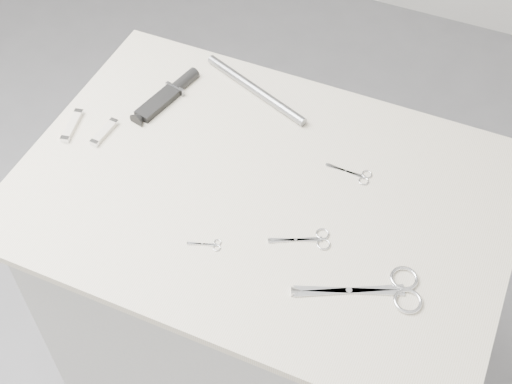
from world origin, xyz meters
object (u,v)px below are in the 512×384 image
at_px(embroidery_scissors_a, 311,239).
at_px(embroidery_scissors_b, 356,174).
at_px(pocket_knife_b, 104,132).
at_px(plinth, 261,308).
at_px(sheathed_knife, 170,93).
at_px(metal_rail, 256,89).
at_px(large_shears, 386,290).
at_px(pocket_knife_a, 72,125).
at_px(tiny_scissors, 209,245).

xyz_separation_m(embroidery_scissors_a, embroidery_scissors_b, (0.03, 0.19, -0.00)).
bearing_deg(embroidery_scissors_a, pocket_knife_b, 145.06).
height_order(plinth, embroidery_scissors_a, embroidery_scissors_a).
xyz_separation_m(embroidery_scissors_a, pocket_knife_b, (-0.51, 0.09, 0.00)).
xyz_separation_m(sheathed_knife, metal_rail, (0.17, 0.09, 0.00)).
xyz_separation_m(large_shears, sheathed_knife, (-0.60, 0.30, 0.00)).
bearing_deg(sheathed_knife, pocket_knife_b, 169.19).
bearing_deg(large_shears, pocket_knife_a, 146.02).
height_order(sheathed_knife, metal_rail, metal_rail).
xyz_separation_m(plinth, embroidery_scissors_b, (0.16, 0.11, 0.47)).
bearing_deg(embroidery_scissors_b, tiny_scissors, -124.02).
bearing_deg(embroidery_scissors_b, plinth, -142.97).
height_order(large_shears, metal_rail, metal_rail).
xyz_separation_m(embroidery_scissors_b, tiny_scissors, (-0.20, -0.28, -0.00)).
xyz_separation_m(plinth, metal_rail, (-0.13, 0.26, 0.48)).
bearing_deg(embroidery_scissors_a, large_shears, -43.03).
relative_size(large_shears, metal_rail, 0.76).
relative_size(plinth, pocket_knife_b, 10.75).
height_order(embroidery_scissors_a, metal_rail, metal_rail).
relative_size(embroidery_scissors_b, tiny_scissors, 1.48).
xyz_separation_m(large_shears, metal_rail, (-0.43, 0.39, 0.01)).
bearing_deg(tiny_scissors, large_shears, -12.91).
bearing_deg(large_shears, sheathed_knife, 128.84).
relative_size(embroidery_scissors_b, metal_rail, 0.32).
distance_m(tiny_scissors, metal_rail, 0.44).
relative_size(tiny_scissors, metal_rail, 0.22).
height_order(plinth, sheathed_knife, sheathed_knife).
distance_m(tiny_scissors, sheathed_knife, 0.43).
bearing_deg(plinth, metal_rail, 116.55).
height_order(large_shears, embroidery_scissors_a, large_shears).
height_order(embroidery_scissors_a, pocket_knife_b, pocket_knife_b).
bearing_deg(pocket_knife_a, tiny_scissors, -123.97).
xyz_separation_m(embroidery_scissors_b, pocket_knife_a, (-0.61, -0.12, 0.00)).
relative_size(large_shears, pocket_knife_a, 2.34).
bearing_deg(plinth, pocket_knife_b, 178.74).
height_order(large_shears, pocket_knife_a, pocket_knife_a).
relative_size(tiny_scissors, pocket_knife_b, 0.78).
relative_size(sheathed_knife, pocket_knife_b, 2.26).
bearing_deg(pocket_knife_b, metal_rail, -40.36).
height_order(pocket_knife_a, metal_rail, metal_rail).
xyz_separation_m(sheathed_knife, pocket_knife_b, (-0.07, -0.17, -0.00)).
height_order(plinth, large_shears, large_shears).
distance_m(embroidery_scissors_b, sheathed_knife, 0.47).
height_order(embroidery_scissors_a, embroidery_scissors_b, same).
bearing_deg(embroidery_scissors_a, embroidery_scissors_b, 56.91).
xyz_separation_m(large_shears, pocket_knife_b, (-0.68, 0.14, 0.00)).
height_order(embroidery_scissors_b, pocket_knife_b, pocket_knife_b).
bearing_deg(large_shears, metal_rail, 113.32).
bearing_deg(pocket_knife_b, embroidery_scissors_a, -95.43).
bearing_deg(metal_rail, embroidery_scissors_b, -26.73).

